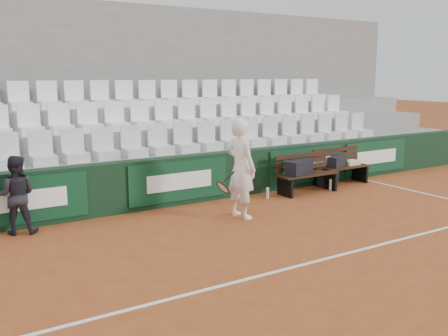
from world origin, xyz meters
TOP-DOWN VIEW (x-y plane):
  - ground at (0.00, 0.00)m, footprint 80.00×80.00m
  - court_baseline at (0.00, 0.00)m, footprint 18.00×0.06m
  - back_barrier at (0.07, 3.99)m, footprint 18.00×0.34m
  - grandstand_tier_front at (0.00, 4.62)m, footprint 18.00×0.95m
  - grandstand_tier_mid at (0.00, 5.58)m, footprint 18.00×0.95m
  - grandstand_tier_back at (0.00, 6.53)m, footprint 18.00×0.95m
  - grandstand_rear_wall at (0.00, 7.15)m, footprint 18.00×0.30m
  - seat_row_front at (0.00, 4.45)m, footprint 11.90×0.44m
  - seat_row_mid at (0.00, 5.40)m, footprint 11.90×0.44m
  - seat_row_back at (0.00, 6.35)m, footprint 11.90×0.44m
  - bench_left at (2.80, 3.32)m, footprint 1.50×0.56m
  - bench_right at (4.10, 3.57)m, footprint 1.50×0.56m
  - sports_bag_left at (2.56, 3.36)m, footprint 0.81×0.54m
  - sports_bag_right at (3.96, 3.58)m, footprint 0.59×0.40m
  - towel at (4.46, 3.61)m, footprint 0.40×0.29m
  - sports_bag_ground at (3.63, 3.54)m, footprint 0.46×0.30m
  - water_bottle_near at (1.70, 3.37)m, footprint 0.07×0.07m
  - water_bottle_far at (3.42, 3.23)m, footprint 0.07×0.07m
  - tennis_player at (0.41, 2.49)m, footprint 0.77×0.74m
  - ball_kid at (-3.34, 3.65)m, footprint 0.79×0.70m

SIDE VIEW (x-z plane):
  - ground at x=0.00m, z-range 0.00..0.00m
  - court_baseline at x=0.00m, z-range 0.00..0.01m
  - water_bottle_near at x=1.70m, z-range 0.00..0.24m
  - water_bottle_far at x=3.42m, z-range 0.00..0.27m
  - sports_bag_ground at x=3.63m, z-range 0.00..0.27m
  - bench_left at x=2.80m, z-range 0.00..0.45m
  - bench_right at x=4.10m, z-range 0.00..0.45m
  - grandstand_tier_front at x=0.00m, z-range 0.00..1.00m
  - back_barrier at x=0.07m, z-range 0.00..1.00m
  - towel at x=4.46m, z-range 0.45..0.56m
  - sports_bag_right at x=3.96m, z-range 0.45..0.70m
  - sports_bag_left at x=2.56m, z-range 0.45..0.77m
  - ball_kid at x=-3.34m, z-range 0.00..1.34m
  - grandstand_tier_mid at x=0.00m, z-range 0.00..1.45m
  - tennis_player at x=0.41m, z-range 0.00..1.87m
  - grandstand_tier_back at x=0.00m, z-range 0.00..1.90m
  - seat_row_front at x=0.00m, z-range 1.00..1.63m
  - seat_row_mid at x=0.00m, z-range 1.45..2.08m
  - grandstand_rear_wall at x=0.00m, z-range 0.00..4.40m
  - seat_row_back at x=0.00m, z-range 1.90..2.53m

